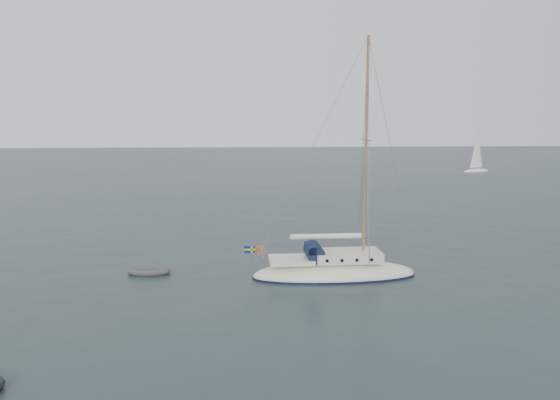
{
  "coord_description": "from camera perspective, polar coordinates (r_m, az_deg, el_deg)",
  "views": [
    {
      "loc": [
        -4.43,
        -29.95,
        8.95
      ],
      "look_at": [
        -2.14,
        0.0,
        4.51
      ],
      "focal_mm": 35.0,
      "sensor_mm": 36.0,
      "label": 1
    }
  ],
  "objects": [
    {
      "name": "distant_yacht_b",
      "position": [
        100.71,
        19.88,
        4.63
      ],
      "size": [
        5.67,
        3.02,
        7.51
      ],
      "rotation": [
        0.0,
        0.0,
        0.41
      ],
      "color": "white",
      "rests_on": "ground"
    },
    {
      "name": "ground",
      "position": [
        31.57,
        3.92,
        -8.09
      ],
      "size": [
        300.0,
        300.0,
        0.0
      ],
      "primitive_type": "plane",
      "color": "black",
      "rests_on": "ground"
    },
    {
      "name": "dinghy",
      "position": [
        33.09,
        -13.53,
        -7.25
      ],
      "size": [
        2.51,
        1.13,
        0.36
      ],
      "rotation": [
        0.0,
        0.0,
        -0.04
      ],
      "color": "#464549",
      "rests_on": "ground"
    },
    {
      "name": "sailboat",
      "position": [
        31.48,
        5.75,
        -6.14
      ],
      "size": [
        9.9,
        2.97,
        14.1
      ],
      "rotation": [
        0.0,
        0.0,
        0.02
      ],
      "color": "white",
      "rests_on": "ground"
    }
  ]
}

